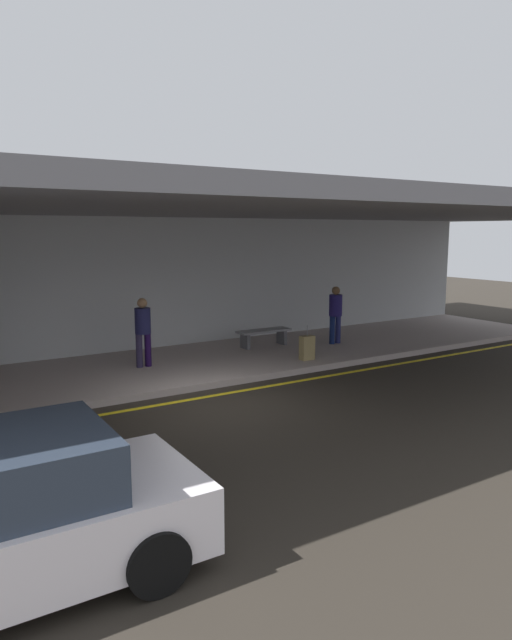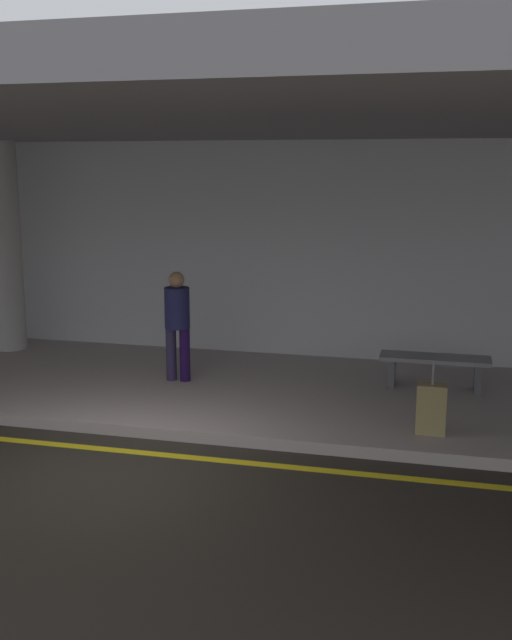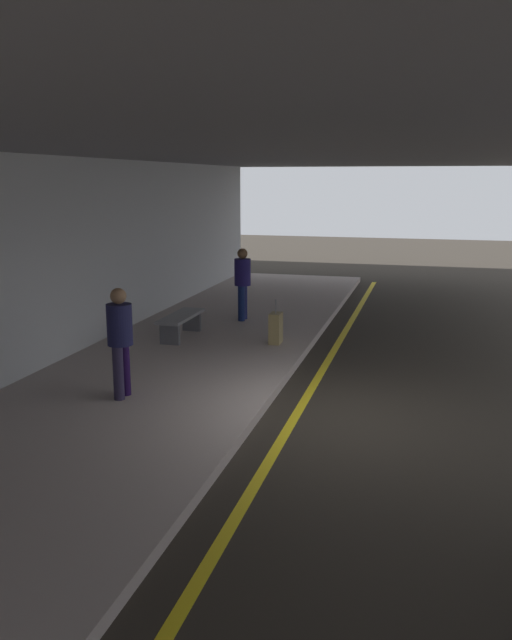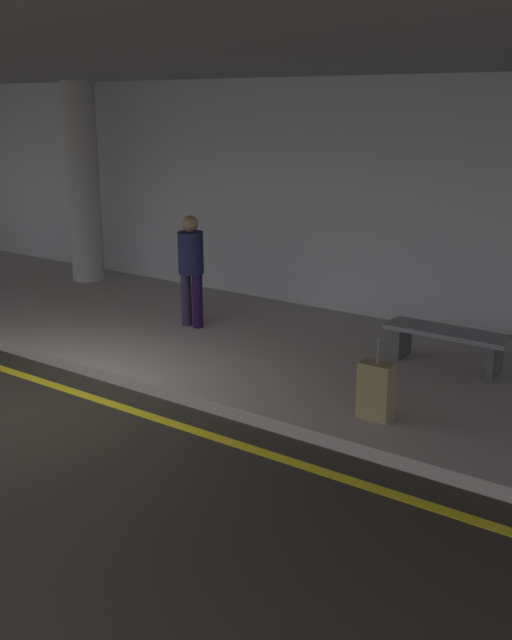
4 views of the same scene
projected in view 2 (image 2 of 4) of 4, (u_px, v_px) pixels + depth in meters
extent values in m
plane|color=#2C2720|center=(111.00, 468.00, 8.81)|extent=(60.00, 60.00, 0.00)
cube|color=#A49691|center=(198.00, 387.00, 11.74)|extent=(26.00, 4.20, 0.15)
cube|color=yellow|center=(130.00, 451.00, 9.32)|extent=(26.00, 0.14, 0.01)
cylinder|color=#9E9A94|center=(4.00, 247.00, 13.59)|extent=(0.61, 0.61, 3.65)
cube|color=slate|center=(182.00, 123.00, 10.50)|extent=(28.00, 13.20, 0.30)
cube|color=#B3B5B7|center=(237.00, 252.00, 13.52)|extent=(26.00, 0.30, 3.80)
cylinder|color=#26203A|center=(171.00, 354.00, 11.81)|extent=(0.16, 0.16, 0.82)
cylinder|color=#1B0A37|center=(185.00, 355.00, 11.76)|extent=(0.16, 0.16, 0.82)
cylinder|color=#18183E|center=(177.00, 308.00, 11.64)|extent=(0.38, 0.38, 0.62)
sphere|color=#8C6647|center=(176.00, 280.00, 11.56)|extent=(0.24, 0.24, 0.24)
cube|color=olive|center=(431.00, 409.00, 9.47)|extent=(0.36, 0.22, 0.62)
cylinder|color=slate|center=(433.00, 373.00, 9.38)|extent=(0.02, 0.02, 0.28)
cube|color=slate|center=(435.00, 358.00, 11.36)|extent=(1.60, 0.50, 0.06)
cube|color=#4C4C51|center=(392.00, 371.00, 11.56)|extent=(0.10, 0.40, 0.42)
cube|color=#4C4C51|center=(478.00, 377.00, 11.26)|extent=(0.10, 0.40, 0.42)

